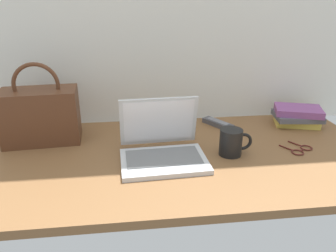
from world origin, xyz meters
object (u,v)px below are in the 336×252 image
(remote_control_near, at_px, (218,123))
(laptop, at_px, (162,147))
(eyeglasses, at_px, (301,150))
(handbag, at_px, (41,115))
(book_stack, at_px, (297,116))
(coffee_mug, at_px, (232,142))

(remote_control_near, bearing_deg, laptop, -135.28)
(eyeglasses, distance_m, handbag, 1.05)
(remote_control_near, distance_m, eyeglasses, 0.39)
(laptop, height_order, book_stack, laptop)
(eyeglasses, distance_m, book_stack, 0.29)
(laptop, xyz_separation_m, eyeglasses, (0.55, -0.00, -0.04))
(remote_control_near, relative_size, handbag, 0.48)
(remote_control_near, bearing_deg, coffee_mug, -95.15)
(handbag, bearing_deg, coffee_mug, -16.23)
(remote_control_near, height_order, eyeglasses, remote_control_near)
(coffee_mug, bearing_deg, handbag, 163.77)
(coffee_mug, xyz_separation_m, remote_control_near, (0.03, 0.29, -0.04))
(laptop, relative_size, remote_control_near, 2.01)
(coffee_mug, distance_m, handbag, 0.77)
(laptop, xyz_separation_m, handbag, (-0.48, 0.21, 0.07))
(eyeglasses, xyz_separation_m, book_stack, (0.11, 0.26, 0.04))
(coffee_mug, bearing_deg, laptop, 179.53)
(remote_control_near, relative_size, book_stack, 0.67)
(laptop, height_order, eyeglasses, laptop)
(remote_control_near, bearing_deg, book_stack, -4.85)
(laptop, relative_size, book_stack, 1.35)
(coffee_mug, height_order, book_stack, coffee_mug)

